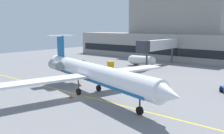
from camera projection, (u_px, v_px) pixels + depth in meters
name	position (u px, v px, depth m)	size (l,w,h in m)	color
ground	(70.00, 96.00, 34.08)	(120.00, 120.00, 0.11)	slate
terminal_building	(176.00, 36.00, 72.08)	(67.19, 11.79, 19.09)	gray
jet_bridge_east	(158.00, 45.00, 59.16)	(2.40, 16.78, 6.32)	silver
regional_jet	(91.00, 73.00, 34.17)	(29.88, 24.94, 7.95)	white
belt_loader	(108.00, 67.00, 52.66)	(3.22, 3.48, 2.06)	#E5B20C
fuel_tank	(142.00, 60.00, 59.23)	(7.00, 2.83, 2.47)	white
safety_cone_alpha	(135.00, 83.00, 40.14)	(0.47, 0.47, 0.55)	orange
safety_cone_bravo	(80.00, 84.00, 39.45)	(0.47, 0.47, 0.55)	orange
safety_cone_charlie	(105.00, 76.00, 45.76)	(0.47, 0.47, 0.55)	orange
safety_cone_delta	(71.00, 96.00, 32.80)	(0.47, 0.47, 0.55)	orange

